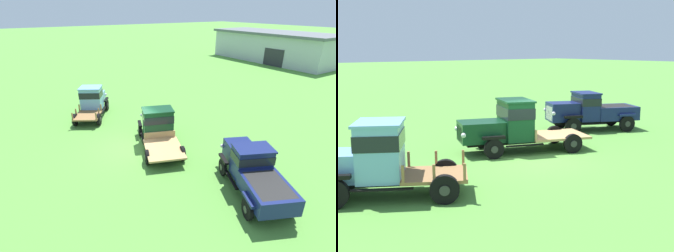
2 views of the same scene
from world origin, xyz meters
The scene contains 5 objects.
ground_plane centered at (0.00, 0.00, 0.00)m, with size 240.00×240.00×0.00m, color #518E38.
farm_shed centered at (-14.18, 31.11, 2.23)m, with size 19.58×7.84×4.42m.
vintage_truck_foreground_near centered at (-6.59, -0.35, 1.18)m, with size 4.92×3.79×2.29m.
vintage_truck_second_in_line centered at (0.07, 1.55, 1.13)m, with size 5.89×3.69×2.25m.
vintage_truck_midrow_center centered at (6.55, 2.75, 1.07)m, with size 5.13×3.56×2.06m.
Camera 1 is at (12.81, -5.80, 7.68)m, focal length 28.00 mm.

